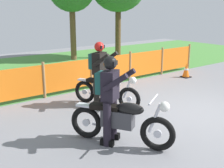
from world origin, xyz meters
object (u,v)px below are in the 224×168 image
at_px(motorcycle_trailing, 106,90).
at_px(rider_trailing, 99,70).
at_px(motorcycle_lead, 121,120).
at_px(traffic_cone, 186,70).
at_px(rider_lead, 110,95).

height_order(motorcycle_trailing, rider_trailing, rider_trailing).
xyz_separation_m(motorcycle_lead, motorcycle_trailing, (1.03, 1.88, -0.03)).
bearing_deg(traffic_cone, rider_lead, -155.33).
bearing_deg(rider_trailing, rider_lead, -54.09).
xyz_separation_m(motorcycle_lead, rider_lead, (-0.12, 0.19, 0.47)).
distance_m(motorcycle_lead, motorcycle_trailing, 2.14).
xyz_separation_m(motorcycle_lead, rider_trailing, (0.94, 2.07, 0.47)).
relative_size(motorcycle_lead, traffic_cone, 3.48).
height_order(rider_trailing, traffic_cone, rider_trailing).
bearing_deg(motorcycle_trailing, rider_trailing, -179.49).
bearing_deg(traffic_cone, rider_trailing, -172.09).
relative_size(rider_trailing, traffic_cone, 3.19).
distance_m(motorcycle_lead, rider_trailing, 2.32).
height_order(motorcycle_lead, rider_trailing, rider_trailing).
bearing_deg(rider_lead, rider_trailing, 119.17).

